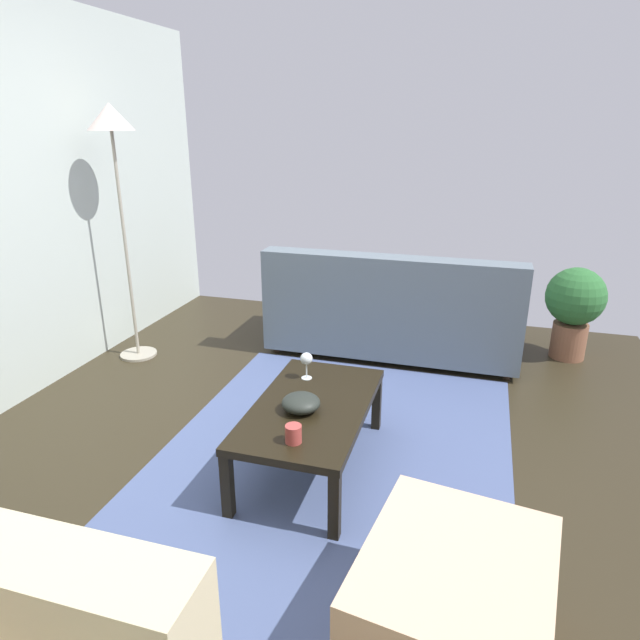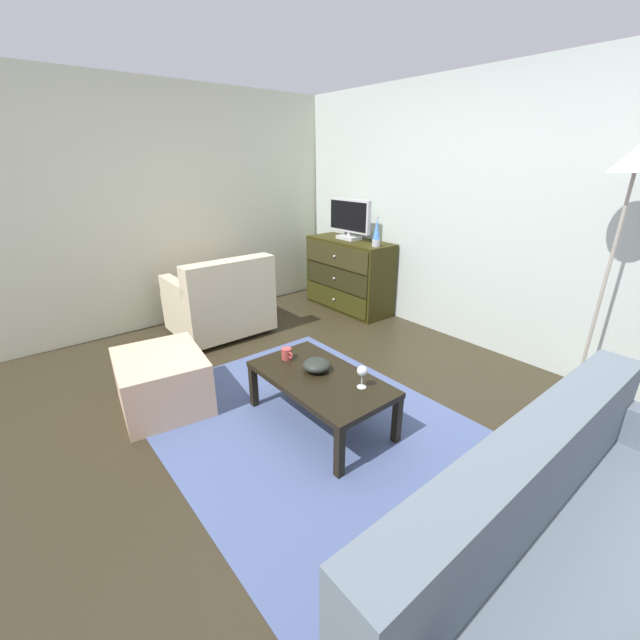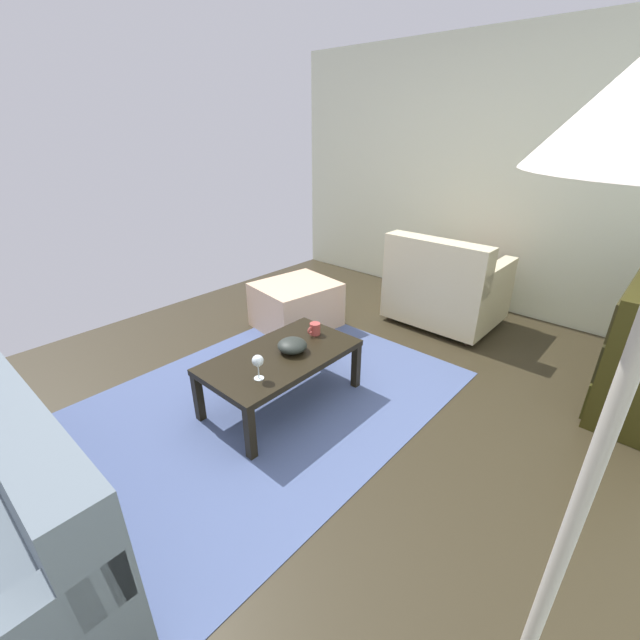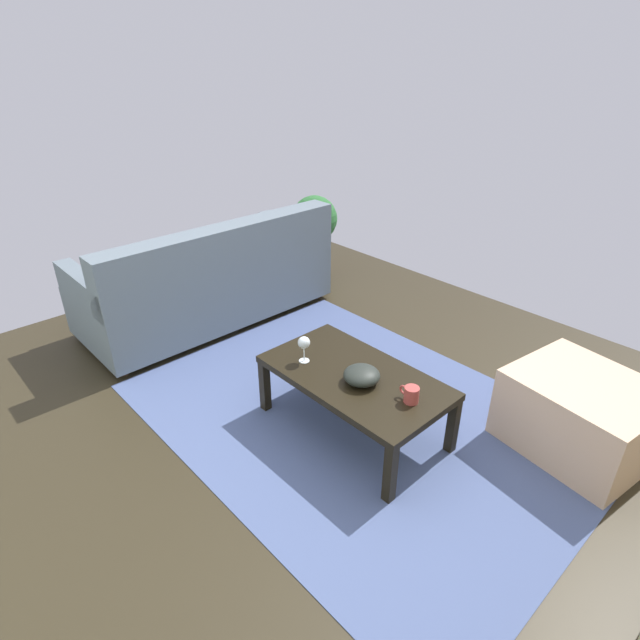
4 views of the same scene
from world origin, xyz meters
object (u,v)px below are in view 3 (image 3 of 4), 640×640
Objects in this scene: wine_glass at (258,362)px; mug at (315,329)px; armchair at (445,288)px; ottoman at (296,305)px; bowl_decorative at (292,345)px; coffee_table at (281,360)px.

wine_glass reaches higher than mug.
armchair is 1.41m from ottoman.
armchair is at bearing 134.80° from ottoman.
bowl_decorative is 1.84m from armchair.
mug is at bearing 53.30° from ottoman.
armchair reaches higher than bowl_decorative.
armchair is (-1.83, 0.18, -0.07)m from bowl_decorative.
bowl_decorative is at bearing -5.51° from armchair.
coffee_table is 1.92m from armchair.
bowl_decorative is at bearing -166.59° from wine_glass.
wine_glass is at bearing 36.74° from ottoman.
mug is 0.97m from ottoman.
bowl_decorative is at bearing 43.95° from ottoman.
mug is at bearing -167.34° from wine_glass.
bowl_decorative is 0.21× the size of armchair.
armchair is at bearing 171.38° from mug.
mug is (-0.64, -0.14, -0.07)m from wine_glass.
bowl_decorative is (-0.08, 0.03, 0.09)m from coffee_table.
armchair is at bearing 173.82° from coffee_table.
wine_glass is 0.22× the size of ottoman.
armchair reaches higher than coffee_table.
wine_glass is 0.17× the size of armchair.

